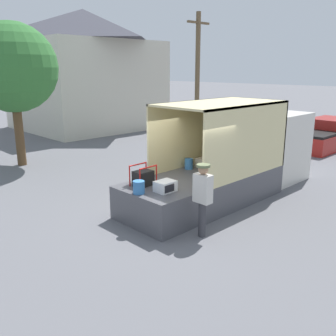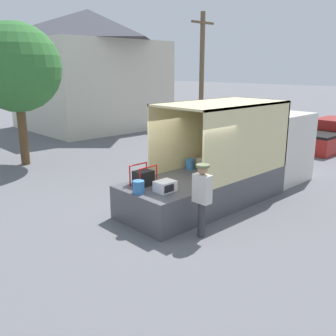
# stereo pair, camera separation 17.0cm
# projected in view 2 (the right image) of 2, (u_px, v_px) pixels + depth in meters

# --- Properties ---
(ground_plane) EXTENTS (160.00, 160.00, 0.00)m
(ground_plane) POSITION_uv_depth(u_px,v_px,m) (173.00, 215.00, 10.37)
(ground_plane) COLOR slate
(box_truck) EXTENTS (6.13, 2.14, 2.98)m
(box_truck) POSITION_uv_depth(u_px,v_px,m) (251.00, 159.00, 12.49)
(box_truck) COLOR silver
(box_truck) RESTS_ON ground
(tailgate_deck) EXTENTS (1.39, 2.03, 0.91)m
(tailgate_deck) POSITION_uv_depth(u_px,v_px,m) (154.00, 206.00, 9.79)
(tailgate_deck) COLOR #4C4C51
(tailgate_deck) RESTS_ON ground
(microwave) EXTENTS (0.50, 0.41, 0.28)m
(microwave) POSITION_uv_depth(u_px,v_px,m) (165.00, 186.00, 9.45)
(microwave) COLOR white
(microwave) RESTS_ON tailgate_deck
(portable_generator) EXTENTS (0.61, 0.46, 0.56)m
(portable_generator) POSITION_uv_depth(u_px,v_px,m) (144.00, 178.00, 9.94)
(portable_generator) COLOR black
(portable_generator) RESTS_ON tailgate_deck
(orange_bucket) EXTENTS (0.29, 0.29, 0.33)m
(orange_bucket) POSITION_uv_depth(u_px,v_px,m) (139.00, 187.00, 9.31)
(orange_bucket) COLOR #3370B2
(orange_bucket) RESTS_ON tailgate_deck
(worker_person) EXTENTS (0.32, 0.44, 1.80)m
(worker_person) POSITION_uv_depth(u_px,v_px,m) (202.00, 193.00, 8.78)
(worker_person) COLOR #38383D
(worker_person) RESTS_ON ground
(pickup_truck_red) EXTENTS (5.03, 1.94, 1.44)m
(pickup_truck_red) POSITION_uv_depth(u_px,v_px,m) (331.00, 136.00, 19.00)
(pickup_truck_red) COLOR maroon
(pickup_truck_red) RESTS_ON ground
(house_backdrop) EXTENTS (8.46, 8.13, 7.61)m
(house_backdrop) POSITION_uv_depth(u_px,v_px,m) (91.00, 69.00, 24.91)
(house_backdrop) COLOR beige
(house_backdrop) RESTS_ON ground
(utility_pole) EXTENTS (1.80, 0.28, 7.08)m
(utility_pole) POSITION_uv_depth(u_px,v_px,m) (202.00, 73.00, 22.18)
(utility_pole) COLOR brown
(utility_pole) RESTS_ON ground
(street_tree) EXTENTS (3.53, 3.53, 5.73)m
(street_tree) POSITION_uv_depth(u_px,v_px,m) (16.00, 68.00, 14.86)
(street_tree) COLOR brown
(street_tree) RESTS_ON ground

